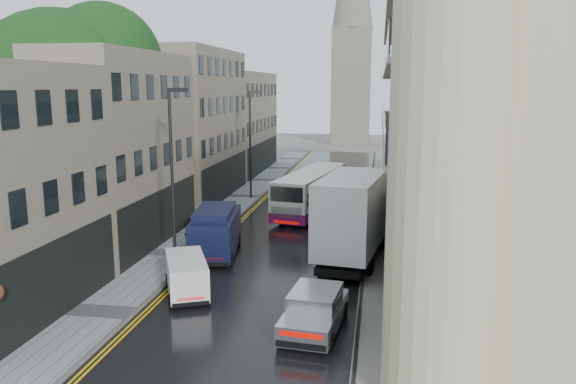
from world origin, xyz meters
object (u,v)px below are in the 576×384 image
(cream_bus, at_px, (283,198))
(silver_hatchback, at_px, (281,323))
(white_lorry, at_px, (322,225))
(lamp_post_far, at_px, (250,145))
(tree_near, at_px, (63,127))
(lamp_post_near, at_px, (172,179))
(tree_far, at_px, (157,124))
(white_van, at_px, (171,287))
(navy_van, at_px, (191,239))
(pedestrian, at_px, (189,230))

(cream_bus, bearing_deg, silver_hatchback, -69.96)
(white_lorry, bearing_deg, lamp_post_far, 122.46)
(lamp_post_far, bearing_deg, tree_near, -138.89)
(silver_hatchback, height_order, lamp_post_near, lamp_post_near)
(tree_far, distance_m, white_lorry, 21.49)
(white_van, relative_size, lamp_post_near, 0.43)
(tree_near, relative_size, lamp_post_far, 1.60)
(white_lorry, distance_m, silver_hatchback, 8.60)
(white_van, bearing_deg, cream_bus, 59.20)
(cream_bus, distance_m, silver_hatchback, 19.35)
(silver_hatchback, bearing_deg, tree_far, 126.78)
(white_van, xyz_separation_m, lamp_post_far, (-1.87, 23.04, 3.57))
(white_lorry, xyz_separation_m, white_van, (-5.76, -5.69, -1.51))
(navy_van, bearing_deg, tree_far, 109.02)
(white_van, bearing_deg, tree_far, 89.00)
(lamp_post_near, relative_size, lamp_post_far, 1.03)
(lamp_post_far, bearing_deg, navy_van, -110.15)
(white_lorry, height_order, silver_hatchback, white_lorry)
(lamp_post_near, bearing_deg, navy_van, 28.99)
(white_lorry, bearing_deg, tree_near, -179.84)
(tree_far, distance_m, lamp_post_near, 17.48)
(white_lorry, distance_m, white_van, 8.24)
(tree_far, relative_size, lamp_post_far, 1.44)
(tree_near, relative_size, navy_van, 2.54)
(pedestrian, bearing_deg, lamp_post_far, -116.67)
(lamp_post_near, bearing_deg, tree_near, 159.01)
(silver_hatchback, distance_m, navy_van, 10.32)
(tree_near, height_order, lamp_post_near, tree_near)
(tree_near, distance_m, pedestrian, 9.16)
(tree_far, height_order, lamp_post_far, tree_far)
(tree_far, bearing_deg, white_van, -67.01)
(cream_bus, relative_size, pedestrian, 6.93)
(pedestrian, bearing_deg, silver_hatchback, 98.03)
(silver_hatchback, xyz_separation_m, lamp_post_far, (-7.07, 25.79, 3.61))
(lamp_post_near, xyz_separation_m, lamp_post_far, (-0.15, 17.95, -0.15))
(white_lorry, height_order, white_van, white_lorry)
(tree_far, relative_size, cream_bus, 1.13)
(navy_van, relative_size, lamp_post_near, 0.61)
(white_van, bearing_deg, navy_van, 76.18)
(tree_near, distance_m, silver_hatchback, 18.93)
(cream_bus, bearing_deg, white_van, -86.43)
(cream_bus, xyz_separation_m, white_van, (-1.95, -16.32, -0.64))
(white_van, height_order, lamp_post_far, lamp_post_far)
(pedestrian, bearing_deg, white_lorry, 132.63)
(tree_far, relative_size, lamp_post_near, 1.39)
(white_lorry, height_order, navy_van, white_lorry)
(cream_bus, relative_size, silver_hatchback, 2.53)
(silver_hatchback, xyz_separation_m, lamp_post_near, (-6.92, 7.83, 3.76))
(cream_bus, xyz_separation_m, navy_van, (-2.93, -10.83, -0.11))
(white_lorry, relative_size, silver_hatchback, 2.07)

